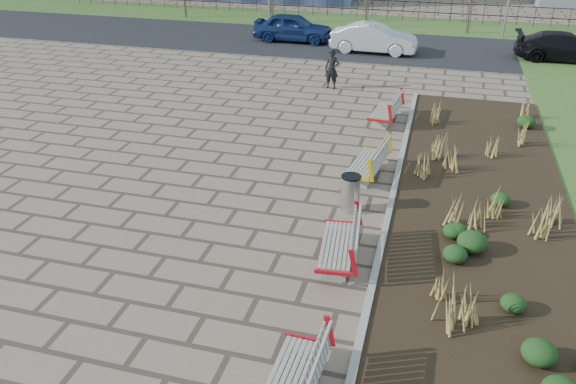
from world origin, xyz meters
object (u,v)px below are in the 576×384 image
(litter_bin, at_px, (350,194))
(pedestrian, at_px, (332,69))
(bench_c, at_px, (366,161))
(bench_a, at_px, (289,378))
(bench_b, at_px, (337,243))
(car_black, at_px, (565,47))
(car_silver, at_px, (374,38))
(bench_d, at_px, (385,109))
(car_blue, at_px, (293,27))

(litter_bin, height_order, pedestrian, pedestrian)
(bench_c, bearing_deg, bench_a, -82.02)
(bench_b, xyz_separation_m, litter_bin, (-0.11, 2.39, -0.01))
(litter_bin, distance_m, car_black, 19.02)
(car_silver, bearing_deg, bench_a, -174.12)
(bench_b, height_order, car_black, car_black)
(bench_b, distance_m, pedestrian, 12.77)
(pedestrian, bearing_deg, bench_d, -47.76)
(bench_c, height_order, bench_d, same)
(car_silver, bearing_deg, litter_bin, -172.84)
(litter_bin, bearing_deg, car_black, 66.29)
(bench_c, bearing_deg, litter_bin, -85.13)
(car_silver, relative_size, car_black, 0.94)
(bench_a, bearing_deg, bench_c, 92.20)
(pedestrian, distance_m, car_black, 12.53)
(bench_a, relative_size, pedestrian, 1.27)
(bench_b, height_order, litter_bin, bench_b)
(bench_a, xyz_separation_m, car_black, (7.53, 23.89, 0.20))
(bench_d, relative_size, pedestrian, 1.27)
(bench_c, height_order, car_silver, car_silver)
(litter_bin, distance_m, car_blue, 18.95)
(bench_c, bearing_deg, bench_d, 97.98)
(bench_b, distance_m, car_black, 21.19)
(litter_bin, bearing_deg, pedestrian, 104.06)
(bench_c, distance_m, pedestrian, 8.44)
(car_black, bearing_deg, litter_bin, 155.42)
(bench_d, xyz_separation_m, litter_bin, (-0.11, -6.67, -0.01))
(car_blue, xyz_separation_m, car_black, (13.93, -0.47, -0.07))
(bench_b, relative_size, car_silver, 0.48)
(litter_bin, xyz_separation_m, pedestrian, (-2.53, 10.10, 0.34))
(bench_a, relative_size, car_blue, 0.48)
(bench_a, relative_size, bench_d, 1.00)
(car_blue, bearing_deg, car_black, -92.25)
(pedestrian, xyz_separation_m, car_blue, (-3.75, 7.78, -0.06))
(bench_d, relative_size, car_silver, 0.48)
(bench_c, relative_size, car_blue, 0.48)
(litter_bin, bearing_deg, bench_a, -89.00)
(bench_a, bearing_deg, car_blue, 106.91)
(bench_a, xyz_separation_m, litter_bin, (-0.11, 6.48, -0.01))
(bench_a, distance_m, pedestrian, 16.79)
(litter_bin, xyz_separation_m, car_silver, (-1.61, 16.56, 0.25))
(bench_d, xyz_separation_m, car_blue, (-6.39, 11.21, 0.27))
(pedestrian, height_order, car_blue, pedestrian)
(bench_a, distance_m, litter_bin, 6.48)
(bench_c, height_order, litter_bin, bench_c)
(bench_d, bearing_deg, pedestrian, 134.00)
(pedestrian, bearing_deg, car_black, 40.33)
(bench_b, relative_size, car_blue, 0.48)
(bench_b, xyz_separation_m, car_blue, (-6.39, 20.27, 0.27))
(bench_a, relative_size, car_silver, 0.48)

